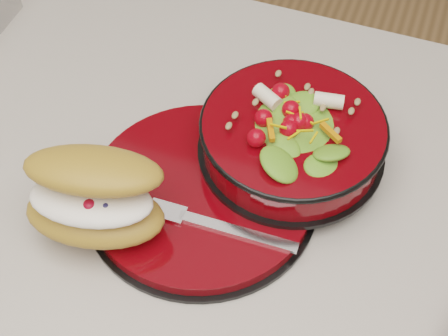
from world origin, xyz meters
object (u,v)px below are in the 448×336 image
(salad_bowl, at_px, (293,132))
(fork, at_px, (216,225))
(dinner_plate, at_px, (202,193))
(croissant, at_px, (94,197))

(salad_bowl, relative_size, fork, 1.30)
(salad_bowl, xyz_separation_m, fork, (-0.04, -0.13, -0.03))
(salad_bowl, distance_m, fork, 0.14)
(dinner_plate, xyz_separation_m, croissant, (-0.09, -0.08, 0.05))
(dinner_plate, height_order, salad_bowl, salad_bowl)
(dinner_plate, relative_size, croissant, 1.64)
(salad_bowl, bearing_deg, dinner_plate, -132.25)
(dinner_plate, distance_m, croissant, 0.13)
(croissant, distance_m, fork, 0.13)
(croissant, bearing_deg, salad_bowl, 32.68)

